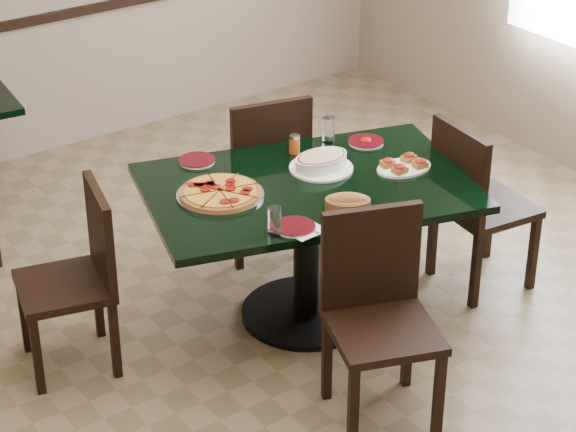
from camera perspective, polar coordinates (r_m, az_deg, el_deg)
floor at (r=5.59m, az=0.91°, el=-6.14°), size 5.50×5.50×0.00m
main_table at (r=5.46m, az=0.98°, el=-0.07°), size 1.76×1.39×0.75m
chair_far at (r=6.03m, az=-1.21°, el=2.52°), size 0.53×0.53×0.95m
chair_near at (r=4.86m, az=4.57°, el=-4.51°), size 0.57×0.57×0.95m
chair_right at (r=5.81m, az=9.41°, el=0.92°), size 0.48×0.48×0.93m
chair_left at (r=5.25m, az=-10.49°, el=-2.70°), size 0.51×0.51×0.90m
pepperoni_pizza at (r=5.26m, az=-3.46°, el=1.18°), size 0.41×0.41×0.04m
lasagna_casserole at (r=5.50m, az=1.70°, el=2.83°), size 0.32×0.32×0.09m
bread_basket at (r=5.12m, az=3.05°, el=0.66°), size 0.25×0.24×0.09m
bruschetta_platter at (r=5.53m, az=5.91°, el=2.60°), size 0.31×0.23×0.05m
side_plate_near at (r=4.98m, az=0.35°, el=-0.56°), size 0.19×0.19×0.02m
side_plate_far_r at (r=5.80m, az=3.98°, el=3.80°), size 0.18×0.18×0.03m
side_plate_far_l at (r=5.60m, az=-4.65°, el=2.83°), size 0.18×0.18×0.02m
napkin_setting at (r=4.98m, az=0.81°, el=-0.67°), size 0.17×0.17×0.01m
water_glass_a at (r=5.77m, az=2.07°, el=4.39°), size 0.06×0.06×0.14m
water_glass_b at (r=4.91m, az=-0.69°, el=-0.27°), size 0.06×0.06×0.13m
pepper_shaker at (r=5.67m, az=0.33°, el=3.69°), size 0.06×0.06×0.10m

